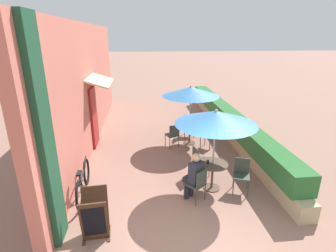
% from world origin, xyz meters
% --- Properties ---
extents(ground_plane, '(120.00, 120.00, 0.00)m').
position_xyz_m(ground_plane, '(0.00, 0.00, 0.00)').
color(ground_plane, '#936B5B').
extents(cafe_facade_wall, '(0.98, 11.83, 4.20)m').
position_xyz_m(cafe_facade_wall, '(-2.54, 5.78, 2.09)').
color(cafe_facade_wall, '#C66B5B').
rests_on(cafe_facade_wall, ground_plane).
extents(planter_hedge, '(0.60, 10.83, 1.01)m').
position_xyz_m(planter_hedge, '(2.75, 5.81, 0.54)').
color(planter_hedge, tan).
rests_on(planter_hedge, ground_plane).
extents(patio_table_near, '(0.78, 0.78, 0.72)m').
position_xyz_m(patio_table_near, '(1.07, 2.02, 0.52)').
color(patio_table_near, brown).
rests_on(patio_table_near, ground_plane).
extents(patio_umbrella_near, '(2.00, 2.00, 2.16)m').
position_xyz_m(patio_umbrella_near, '(1.07, 2.02, 1.95)').
color(patio_umbrella_near, '#B7B7BC').
rests_on(patio_umbrella_near, ground_plane).
extents(cafe_chair_near_left, '(0.56, 0.56, 0.87)m').
position_xyz_m(cafe_chair_near_left, '(0.57, 1.49, 0.52)').
color(cafe_chair_near_left, '#384238').
rests_on(cafe_chair_near_left, ground_plane).
extents(seated_patron_near_left, '(0.50, 0.51, 1.25)m').
position_xyz_m(seated_patron_near_left, '(0.50, 1.57, 0.69)').
color(seated_patron_near_left, '#23232D').
rests_on(seated_patron_near_left, ground_plane).
extents(cafe_chair_near_right, '(0.51, 0.51, 0.87)m').
position_xyz_m(cafe_chair_near_right, '(1.79, 1.85, 0.52)').
color(cafe_chair_near_right, '#384238').
rests_on(cafe_chair_near_right, ground_plane).
extents(cafe_chair_near_back, '(0.47, 0.47, 0.87)m').
position_xyz_m(cafe_chair_near_back, '(0.87, 2.72, 0.52)').
color(cafe_chair_near_back, '#384238').
rests_on(cafe_chair_near_back, ground_plane).
extents(coffee_cup_near, '(0.07, 0.07, 0.09)m').
position_xyz_m(coffee_cup_near, '(0.95, 2.04, 0.77)').
color(coffee_cup_near, '#232328').
rests_on(coffee_cup_near, patio_table_near).
extents(patio_table_mid, '(0.78, 0.78, 0.72)m').
position_xyz_m(patio_table_mid, '(1.04, 5.06, 0.52)').
color(patio_table_mid, brown).
rests_on(patio_table_mid, ground_plane).
extents(patio_umbrella_mid, '(2.00, 2.00, 2.16)m').
position_xyz_m(patio_umbrella_mid, '(1.04, 5.06, 1.95)').
color(patio_umbrella_mid, '#B7B7BC').
rests_on(patio_umbrella_mid, ground_plane).
extents(cafe_chair_mid_left, '(0.46, 0.46, 0.87)m').
position_xyz_m(cafe_chair_mid_left, '(1.09, 5.79, 0.52)').
color(cafe_chair_mid_left, '#384238').
rests_on(cafe_chair_mid_left, ground_plane).
extents(cafe_chair_mid_right, '(0.51, 0.51, 0.87)m').
position_xyz_m(cafe_chair_mid_right, '(0.38, 4.74, 0.52)').
color(cafe_chair_mid_right, '#384238').
rests_on(cafe_chair_mid_right, ground_plane).
extents(cafe_chair_mid_back, '(0.56, 0.56, 0.87)m').
position_xyz_m(cafe_chair_mid_back, '(1.65, 4.66, 0.52)').
color(cafe_chair_mid_back, '#384238').
rests_on(cafe_chair_mid_back, ground_plane).
extents(bicycle_leaning, '(0.14, 1.82, 0.81)m').
position_xyz_m(bicycle_leaning, '(-2.20, 2.04, 0.37)').
color(bicycle_leaning, black).
rests_on(bicycle_leaning, ground_plane).
extents(menu_board, '(0.57, 0.68, 0.97)m').
position_xyz_m(menu_board, '(-1.68, 0.57, 0.48)').
color(menu_board, '#422819').
rests_on(menu_board, ground_plane).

